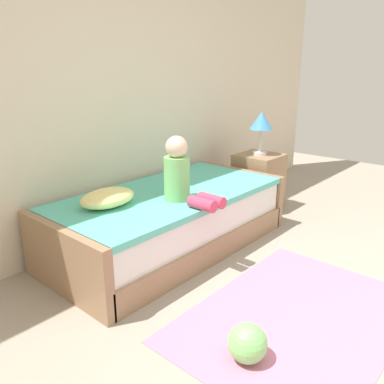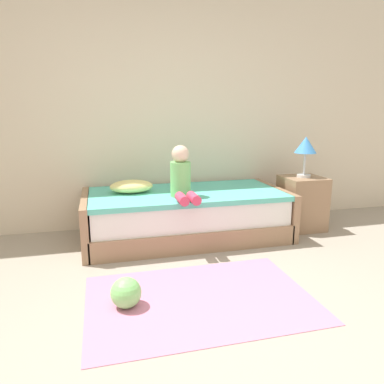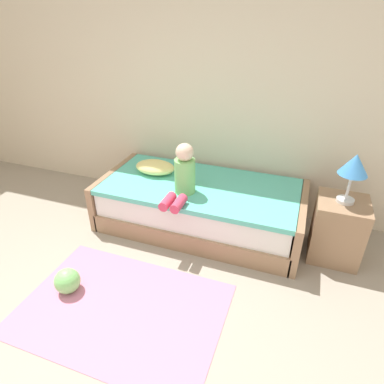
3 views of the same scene
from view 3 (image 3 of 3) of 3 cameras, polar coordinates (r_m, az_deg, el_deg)
name	(u,v)px [view 3 (image 3 of 3)]	position (r m, az deg, el deg)	size (l,w,h in m)	color
wall_rear	(196,76)	(3.66, 0.66, 19.50)	(7.20, 0.10, 2.90)	beige
bed	(200,206)	(3.49, 1.40, -2.41)	(2.11, 1.00, 0.50)	#997556
nightstand	(337,229)	(3.33, 23.89, -5.94)	(0.44, 0.44, 0.60)	#997556
table_lamp	(354,167)	(3.04, 26.32, 3.92)	(0.24, 0.24, 0.45)	silver
child_figure	(183,175)	(3.11, -1.57, 2.97)	(0.20, 0.51, 0.50)	#7FC672
pillow	(155,167)	(3.60, -6.42, 4.31)	(0.44, 0.30, 0.13)	#F2E58C
toy_ball	(67,281)	(3.01, -20.82, -14.23)	(0.21, 0.21, 0.21)	#7FD872
area_rug	(122,309)	(2.83, -12.08, -19.19)	(1.60, 1.10, 0.01)	pink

